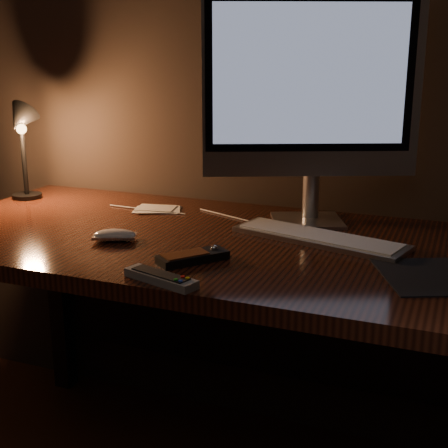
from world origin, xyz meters
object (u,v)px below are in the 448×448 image
at_px(desk, 228,276).
at_px(desk_lamp, 21,133).
at_px(tv_remote, 161,278).
at_px(keyboard, 319,237).
at_px(media_remote, 193,257).
at_px(mouse, 115,237).
at_px(monitor, 311,91).

xyz_separation_m(desk, desk_lamp, (-0.72, 0.08, 0.34)).
bearing_deg(tv_remote, keyboard, 76.79).
bearing_deg(media_remote, keyboard, -2.78).
bearing_deg(mouse, keyboard, 0.37).
relative_size(desk, keyboard, 3.58).
bearing_deg(desk_lamp, media_remote, -45.42).
relative_size(desk, media_remote, 9.80).
height_order(keyboard, desk_lamp, desk_lamp).
relative_size(keyboard, media_remote, 2.74).
distance_m(monitor, media_remote, 0.56).
bearing_deg(monitor, desk, -161.70).
relative_size(monitor, media_remote, 3.70).
relative_size(desk, monitor, 2.65).
relative_size(mouse, desk_lamp, 0.34).
height_order(monitor, desk_lamp, monitor).
distance_m(keyboard, media_remote, 0.35).
bearing_deg(media_remote, monitor, 17.60).
xyz_separation_m(mouse, tv_remote, (0.24, -0.22, -0.00)).
distance_m(keyboard, desk_lamp, 0.99).
distance_m(monitor, tv_remote, 0.68).
height_order(desk, media_remote, media_remote).
bearing_deg(keyboard, desk, -165.14).
height_order(monitor, mouse, monitor).
distance_m(monitor, desk_lamp, 0.91).
height_order(desk, tv_remote, tv_remote).
relative_size(keyboard, tv_remote, 2.51).
height_order(monitor, media_remote, monitor).
bearing_deg(mouse, monitor, 19.05).
bearing_deg(monitor, mouse, -163.15).
bearing_deg(desk, mouse, -140.84).
height_order(tv_remote, desk_lamp, desk_lamp).
bearing_deg(keyboard, mouse, -143.49).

